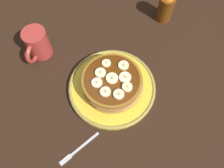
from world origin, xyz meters
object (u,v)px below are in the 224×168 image
at_px(plate, 112,87).
at_px(banana_slice_8, 100,73).
at_px(banana_slice_2, 127,87).
at_px(syrup_bottle, 166,7).
at_px(banana_slice_4, 123,66).
at_px(pancake_stack, 112,83).
at_px(banana_slice_3, 97,83).
at_px(banana_slice_6, 105,92).
at_px(coffee_mug, 37,44).
at_px(fork, 77,150).
at_px(banana_slice_1, 106,63).
at_px(banana_slice_7, 119,94).
at_px(banana_slice_5, 125,77).
at_px(banana_slice_0, 113,80).

height_order(plate, banana_slice_8, banana_slice_8).
distance_m(banana_slice_2, syrup_bottle, 0.34).
bearing_deg(banana_slice_2, banana_slice_4, -156.53).
relative_size(pancake_stack, banana_slice_3, 5.95).
bearing_deg(banana_slice_6, coffee_mug, -112.21).
bearing_deg(pancake_stack, syrup_bottle, 163.24).
distance_m(banana_slice_3, fork, 0.19).
relative_size(banana_slice_1, banana_slice_8, 0.84).
height_order(banana_slice_3, syrup_bottle, syrup_bottle).
bearing_deg(banana_slice_7, banana_slice_1, -144.36).
xyz_separation_m(banana_slice_5, syrup_bottle, (-0.31, 0.06, -0.01)).
height_order(banana_slice_2, banana_slice_5, banana_slice_2).
xyz_separation_m(banana_slice_3, banana_slice_8, (-0.03, -0.00, 0.00)).
bearing_deg(banana_slice_2, coffee_mug, -103.49).
xyz_separation_m(banana_slice_6, fork, (0.16, -0.03, -0.07)).
bearing_deg(banana_slice_8, banana_slice_4, 126.55).
height_order(banana_slice_3, banana_slice_5, same).
distance_m(banana_slice_2, banana_slice_3, 0.09).
height_order(banana_slice_0, banana_slice_5, banana_slice_0).
distance_m(banana_slice_8, syrup_bottle, 0.34).
distance_m(banana_slice_1, banana_slice_5, 0.07).
relative_size(banana_slice_1, banana_slice_6, 0.86).
bearing_deg(banana_slice_8, banana_slice_3, 0.04).
height_order(pancake_stack, banana_slice_6, banana_slice_6).
bearing_deg(banana_slice_6, fork, -11.54).
height_order(banana_slice_0, banana_slice_8, same).
distance_m(banana_slice_6, banana_slice_7, 0.04).
bearing_deg(banana_slice_0, syrup_bottle, 164.18).
height_order(banana_slice_5, syrup_bottle, syrup_bottle).
height_order(pancake_stack, banana_slice_1, banana_slice_1).
relative_size(banana_slice_2, banana_slice_3, 0.93).
bearing_deg(banana_slice_4, banana_slice_6, -15.22).
bearing_deg(banana_slice_6, banana_slice_3, -123.33).
xyz_separation_m(banana_slice_0, coffee_mug, (-0.06, -0.27, -0.02)).
bearing_deg(banana_slice_8, coffee_mug, -102.99).
relative_size(banana_slice_6, syrup_bottle, 0.24).
xyz_separation_m(plate, banana_slice_4, (-0.05, 0.02, 0.06)).
bearing_deg(banana_slice_1, banana_slice_0, 36.78).
bearing_deg(banana_slice_7, banana_slice_3, -104.47).
xyz_separation_m(plate, banana_slice_0, (0.00, 0.00, 0.06)).
distance_m(banana_slice_1, banana_slice_7, 0.10).
relative_size(banana_slice_3, banana_slice_7, 1.02).
relative_size(banana_slice_4, banana_slice_6, 1.02).
xyz_separation_m(banana_slice_2, fork, (0.19, -0.09, -0.07)).
distance_m(coffee_mug, fork, 0.35).
bearing_deg(plate, banana_slice_0, 54.97).
bearing_deg(banana_slice_1, banana_slice_8, -10.73).
bearing_deg(coffee_mug, plate, 77.17).
height_order(banana_slice_8, coffee_mug, coffee_mug).
bearing_deg(banana_slice_2, banana_slice_8, -104.81).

